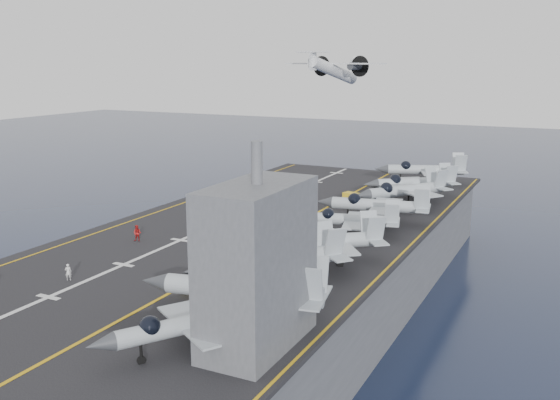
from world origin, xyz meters
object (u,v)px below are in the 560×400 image
at_px(tow_cart_a, 197,286).
at_px(fighter_jet_0, 188,322).
at_px(island_superstructure, 257,246).
at_px(transport_plane, 333,70).

bearing_deg(tow_cart_a, fighter_jet_0, -59.13).
xyz_separation_m(island_superstructure, transport_plane, (-27.72, 84.38, 11.02)).
distance_m(island_superstructure, transport_plane, 89.50).
height_order(island_superstructure, transport_plane, transport_plane).
height_order(island_superstructure, tow_cart_a, island_superstructure).
bearing_deg(island_superstructure, tow_cart_a, 145.56).
bearing_deg(transport_plane, fighter_jet_0, -74.77).
bearing_deg(transport_plane, tow_cart_a, -77.03).
bearing_deg(fighter_jet_0, island_superstructure, 39.75).
bearing_deg(tow_cart_a, transport_plane, 102.97).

